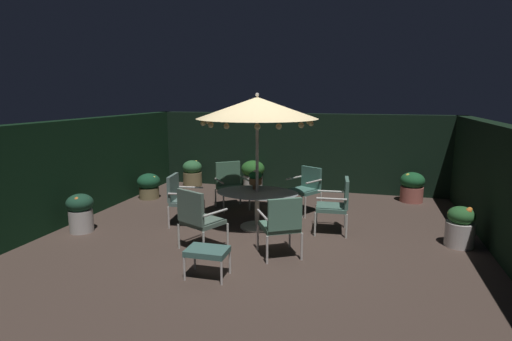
% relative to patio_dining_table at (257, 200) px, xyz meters
% --- Properties ---
extents(ground_plane, '(8.12, 7.86, 0.02)m').
position_rel_patio_dining_table_xyz_m(ground_plane, '(0.19, -0.37, -0.55)').
color(ground_plane, '#4B3B32').
extents(hedge_backdrop_rear, '(8.12, 0.30, 2.02)m').
position_rel_patio_dining_table_xyz_m(hedge_backdrop_rear, '(0.19, 3.42, 0.46)').
color(hedge_backdrop_rear, black).
rests_on(hedge_backdrop_rear, ground_plane).
extents(hedge_backdrop_left, '(0.30, 7.86, 2.02)m').
position_rel_patio_dining_table_xyz_m(hedge_backdrop_left, '(-3.72, -0.37, 0.46)').
color(hedge_backdrop_left, black).
rests_on(hedge_backdrop_left, ground_plane).
extents(hedge_backdrop_right, '(0.30, 7.86, 2.02)m').
position_rel_patio_dining_table_xyz_m(hedge_backdrop_right, '(4.10, -0.37, 0.46)').
color(hedge_backdrop_right, black).
rests_on(hedge_backdrop_right, ground_plane).
extents(patio_dining_table, '(1.57, 1.15, 0.70)m').
position_rel_patio_dining_table_xyz_m(patio_dining_table, '(0.00, 0.00, 0.00)').
color(patio_dining_table, beige).
rests_on(patio_dining_table, ground_plane).
extents(patio_umbrella, '(2.23, 2.23, 2.54)m').
position_rel_patio_dining_table_xyz_m(patio_umbrella, '(0.00, 0.00, 1.72)').
color(patio_umbrella, beige).
rests_on(patio_umbrella, ground_plane).
extents(centerpiece_planter, '(0.26, 0.26, 0.38)m').
position_rel_patio_dining_table_xyz_m(centerpiece_planter, '(-0.09, 0.20, 0.38)').
color(centerpiece_planter, '#A16242').
rests_on(centerpiece_planter, patio_dining_table).
extents(patio_chair_north, '(0.86, 0.85, 1.02)m').
position_rel_patio_dining_table_xyz_m(patio_chair_north, '(-0.94, 1.16, 0.03)').
color(patio_chair_north, silver).
rests_on(patio_chair_north, ground_plane).
extents(patio_chair_northeast, '(0.65, 0.67, 0.98)m').
position_rel_patio_dining_table_xyz_m(patio_chair_northeast, '(-1.47, -0.21, 0.02)').
color(patio_chair_northeast, silver).
rests_on(patio_chair_northeast, ground_plane).
extents(patio_chair_east, '(0.80, 0.77, 1.02)m').
position_rel_patio_dining_table_xyz_m(patio_chair_east, '(-0.62, -1.36, 0.03)').
color(patio_chair_east, silver).
rests_on(patio_chair_east, ground_plane).
extents(patio_chair_southeast, '(0.79, 0.79, 0.99)m').
position_rel_patio_dining_table_xyz_m(patio_chair_southeast, '(0.74, -1.29, 0.03)').
color(patio_chair_southeast, silver).
rests_on(patio_chair_southeast, ground_plane).
extents(patio_chair_south, '(0.63, 0.64, 1.02)m').
position_rel_patio_dining_table_xyz_m(patio_chair_south, '(1.49, 0.12, 0.04)').
color(patio_chair_south, silver).
rests_on(patio_chair_south, ground_plane).
extents(patio_chair_southwest, '(0.76, 0.76, 0.97)m').
position_rel_patio_dining_table_xyz_m(patio_chair_southwest, '(0.75, 1.28, 0.03)').
color(patio_chair_southwest, beige).
rests_on(patio_chair_southwest, ground_plane).
extents(ottoman_footrest, '(0.57, 0.40, 0.42)m').
position_rel_patio_dining_table_xyz_m(ottoman_footrest, '(-0.10, -2.22, -0.18)').
color(ottoman_footrest, silver).
rests_on(ottoman_footrest, ground_plane).
extents(potted_plant_front_corner, '(0.48, 0.48, 0.72)m').
position_rel_patio_dining_table_xyz_m(potted_plant_front_corner, '(-3.07, -1.11, -0.16)').
color(potted_plant_front_corner, beige).
rests_on(potted_plant_front_corner, ground_plane).
extents(potted_plant_left_far, '(0.46, 0.46, 0.69)m').
position_rel_patio_dining_table_xyz_m(potted_plant_left_far, '(3.52, -0.01, -0.20)').
color(potted_plant_left_far, silver).
rests_on(potted_plant_left_far, ground_plane).
extents(potted_plant_left_near, '(0.55, 0.55, 0.71)m').
position_rel_patio_dining_table_xyz_m(potted_plant_left_near, '(3.03, 2.79, -0.18)').
color(potted_plant_left_near, '#B15D51').
rests_on(potted_plant_left_near, ground_plane).
extents(potted_plant_back_right, '(0.53, 0.53, 0.71)m').
position_rel_patio_dining_table_xyz_m(potted_plant_back_right, '(-2.69, 2.95, -0.18)').
color(potted_plant_back_right, olive).
rests_on(potted_plant_back_right, ground_plane).
extents(potted_plant_back_left, '(0.63, 0.63, 0.77)m').
position_rel_patio_dining_table_xyz_m(potted_plant_back_left, '(-0.96, 3.03, -0.12)').
color(potted_plant_back_left, beige).
rests_on(potted_plant_back_left, ground_plane).
extents(potted_plant_back_center, '(0.55, 0.55, 0.61)m').
position_rel_patio_dining_table_xyz_m(potted_plant_back_center, '(-3.13, 1.39, -0.22)').
color(potted_plant_back_center, olive).
rests_on(potted_plant_back_center, ground_plane).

